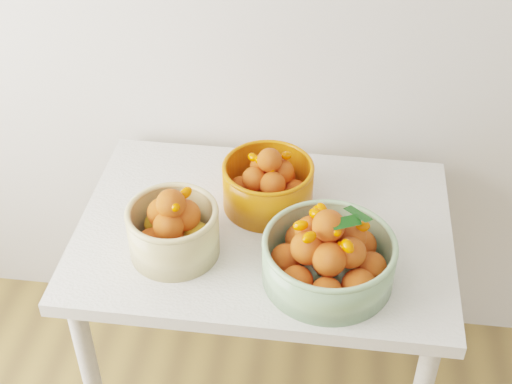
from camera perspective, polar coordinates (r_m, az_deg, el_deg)
table at (r=1.98m, az=0.63°, el=-4.83°), size 1.00×0.70×0.75m
bowl_cream at (r=1.81m, az=-6.64°, el=-2.95°), size 0.24×0.24×0.20m
bowl_green at (r=1.74m, az=5.84°, el=-5.10°), size 0.42×0.42×0.21m
bowl_orange at (r=1.94m, az=0.98°, el=0.67°), size 0.29×0.29×0.18m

